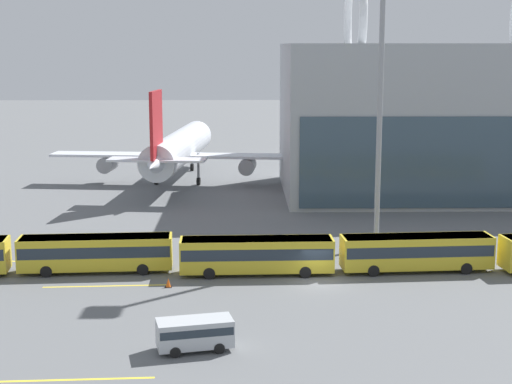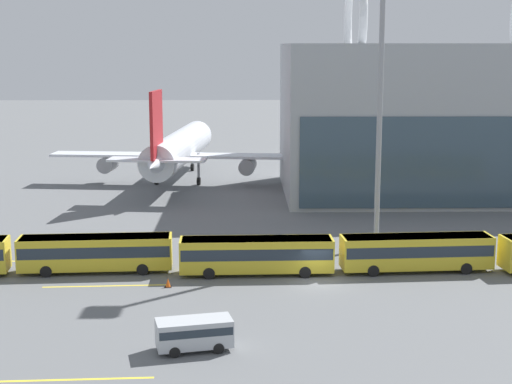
# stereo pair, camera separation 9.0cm
# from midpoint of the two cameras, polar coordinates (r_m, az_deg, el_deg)

# --- Properties ---
(ground_plane) EXTENTS (440.00, 440.00, 0.00)m
(ground_plane) POSITION_cam_midpoint_polar(r_m,az_deg,el_deg) (65.48, 4.50, -6.60)
(ground_plane) COLOR slate
(airliner_at_gate_far) EXTENTS (35.71, 37.41, 13.94)m
(airliner_at_gate_far) POSITION_cam_midpoint_polar(r_m,az_deg,el_deg) (110.89, -5.74, 3.12)
(airliner_at_gate_far) COLOR silver
(airliner_at_gate_far) RESTS_ON ground_plane
(shuttle_bus_2) EXTENTS (13.22, 3.51, 3.15)m
(shuttle_bus_2) POSITION_cam_midpoint_polar(r_m,az_deg,el_deg) (69.20, -11.61, -4.24)
(shuttle_bus_2) COLOR gold
(shuttle_bus_2) RESTS_ON ground_plane
(shuttle_bus_3) EXTENTS (13.15, 3.06, 3.15)m
(shuttle_bus_3) POSITION_cam_midpoint_polar(r_m,az_deg,el_deg) (67.13, 0.01, -4.48)
(shuttle_bus_3) COLOR gold
(shuttle_bus_3) RESTS_ON ground_plane
(shuttle_bus_4) EXTENTS (13.23, 3.59, 3.15)m
(shuttle_bus_4) POSITION_cam_midpoint_polar(r_m,az_deg,el_deg) (69.45, 11.56, -4.18)
(shuttle_bus_4) COLOR gold
(shuttle_bus_4) RESTS_ON ground_plane
(service_van_foreground) EXTENTS (5.18, 3.04, 2.06)m
(service_van_foreground) POSITION_cam_midpoint_polar(r_m,az_deg,el_deg) (51.29, -4.53, -10.11)
(service_van_foreground) COLOR #B2B7BC
(service_van_foreground) RESTS_ON ground_plane
(floodlight_mast) EXTENTS (2.48, 2.48, 31.02)m
(floodlight_mast) POSITION_cam_midpoint_polar(r_m,az_deg,el_deg) (75.44, 9.11, 11.11)
(floodlight_mast) COLOR gray
(floodlight_mast) RESTS_ON ground_plane
(lane_stripe_2) EXTENTS (10.08, 0.74, 0.01)m
(lane_stripe_2) POSITION_cam_midpoint_polar(r_m,az_deg,el_deg) (65.60, -10.96, -6.73)
(lane_stripe_2) COLOR yellow
(lane_stripe_2) RESTS_ON ground_plane
(lane_stripe_3) EXTENTS (10.15, 0.71, 0.01)m
(lane_stripe_3) POSITION_cam_midpoint_polar(r_m,az_deg,el_deg) (48.63, -13.57, -13.14)
(lane_stripe_3) COLOR yellow
(lane_stripe_3) RESTS_ON ground_plane
(traffic_cone_0) EXTENTS (0.57, 0.57, 0.75)m
(traffic_cone_0) POSITION_cam_midpoint_polar(r_m,az_deg,el_deg) (64.46, -6.44, -6.58)
(traffic_cone_0) COLOR black
(traffic_cone_0) RESTS_ON ground_plane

